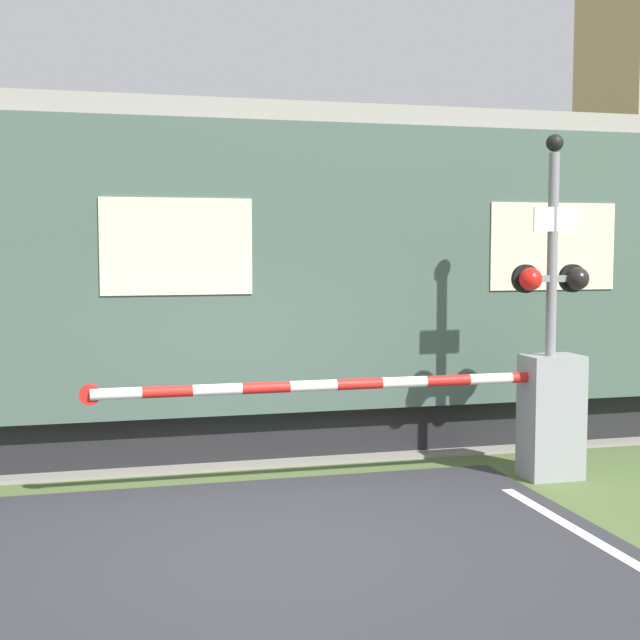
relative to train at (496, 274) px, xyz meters
name	(u,v)px	position (x,y,z in m)	size (l,w,h in m)	color
ground_plane	(283,544)	(-3.87, -4.12, -2.09)	(80.00, 80.00, 0.00)	#4C6033
track_bed	(215,438)	(-3.87, 0.00, -2.06)	(36.00, 3.20, 0.13)	gray
train	(496,274)	(0.00, 0.00, 0.00)	(16.24, 3.06, 4.08)	black
crossing_barrier	(522,412)	(-0.99, -2.73, -1.36)	(5.15, 0.44, 1.32)	gray
signal_post	(552,286)	(-0.69, -2.76, -0.04)	(0.84, 0.26, 3.62)	gray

